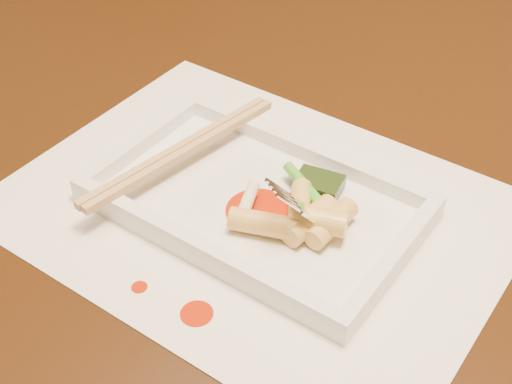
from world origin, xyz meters
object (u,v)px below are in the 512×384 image
Objects in this scene: table at (269,188)px; placemat at (256,209)px; plate_base at (256,205)px; fork at (349,148)px; chopstick_a at (178,149)px.

table is 0.18m from placemat.
plate_base is 0.11m from fork.
table is at bearing 119.78° from placemat.
chopstick_a is (-0.08, 0.00, 0.02)m from plate_base.
plate_base is (0.07, -0.13, 0.11)m from table.
chopstick_a is at bearing 180.00° from plate_base.
chopstick_a reaches higher than placemat.
table is 0.18m from plate_base.
table is at bearing 85.91° from chopstick_a.
plate_base is 1.26× the size of chopstick_a.
table is 0.18m from chopstick_a.
table is 5.38× the size of plate_base.
fork reaches higher than table.
fork is at bearing 14.42° from plate_base.
placemat is 0.11m from fork.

